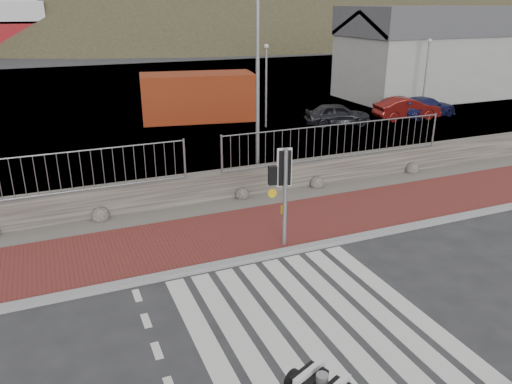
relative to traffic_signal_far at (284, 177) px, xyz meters
name	(u,v)px	position (x,y,z in m)	size (l,w,h in m)	color
ground	(314,327)	(-0.94, -3.39, -1.92)	(220.00, 220.00, 0.00)	#28282B
sidewalk_far	(234,234)	(-0.94, 1.11, -1.88)	(40.00, 3.00, 0.08)	maroon
kerb_far	(255,258)	(-0.94, -0.39, -1.87)	(40.00, 0.25, 0.12)	gray
zebra_crossing	(314,327)	(-0.94, -3.39, -1.91)	(4.62, 5.60, 0.01)	silver
gravel_strip	(211,209)	(-0.94, 3.11, -1.89)	(40.00, 1.50, 0.06)	#59544C
stone_wall	(203,188)	(-0.94, 3.91, -1.47)	(40.00, 0.60, 0.90)	#403A34
railing	(203,147)	(-0.94, 3.76, -0.10)	(18.07, 0.07, 1.22)	gray
quay	(114,97)	(-0.94, 24.51, -1.92)	(120.00, 40.00, 0.50)	#4C4C4F
water	(75,53)	(-0.94, 59.51, -1.92)	(220.00, 50.00, 0.05)	#3F4C54
harbor_building	(434,52)	(19.06, 16.51, 1.01)	(12.20, 6.20, 5.80)	#9E9E99
hills_backdrop	(118,164)	(5.80, 84.51, -24.97)	(254.00, 90.00, 100.00)	#2F311D
traffic_signal_far	(284,177)	(0.00, 0.00, 0.00)	(0.65, 0.31, 2.65)	gray
streetlight	(261,62)	(1.41, 4.71, 2.26)	(1.58, 0.25, 7.43)	gray
shipping_container	(198,97)	(2.38, 15.57, -0.68)	(5.95, 2.48, 2.48)	maroon
car_a	(338,114)	(8.65, 11.44, -1.34)	(1.36, 3.37, 1.15)	black
car_b	(407,108)	(12.93, 11.25, -1.33)	(1.25, 3.58, 1.18)	#5A0F0C
car_c	(425,107)	(14.28, 11.37, -1.36)	(1.55, 3.82, 1.11)	#161846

